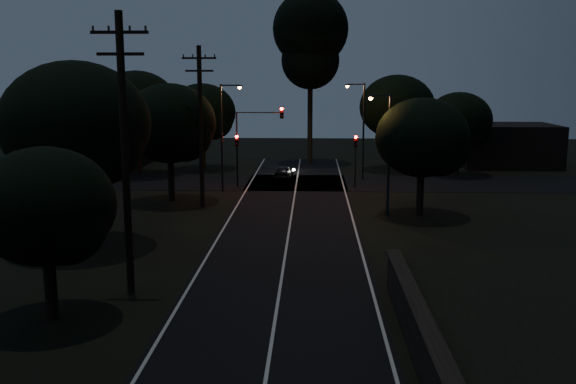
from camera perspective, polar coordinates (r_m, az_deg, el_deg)
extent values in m
cube|color=black|center=(32.67, -0.14, -4.93)|extent=(8.00, 70.00, 0.02)
cube|color=black|center=(52.22, 0.77, 0.84)|extent=(60.00, 8.00, 0.02)
cube|color=beige|center=(32.67, -0.14, -4.90)|extent=(0.12, 70.00, 0.01)
cube|color=beige|center=(33.03, -6.67, -4.80)|extent=(0.12, 70.00, 0.01)
cube|color=beige|center=(32.73, 6.46, -4.94)|extent=(0.12, 70.00, 0.01)
cylinder|color=black|center=(25.75, -14.29, 3.09)|extent=(0.30, 0.30, 11.00)
cube|color=black|center=(25.61, -14.76, 13.57)|extent=(2.20, 0.12, 0.12)
cube|color=black|center=(25.58, -14.68, 11.79)|extent=(1.80, 0.12, 0.12)
cylinder|color=black|center=(42.27, -7.77, 5.67)|extent=(0.30, 0.30, 10.50)
cube|color=black|center=(42.15, -7.92, 11.71)|extent=(2.20, 0.12, 0.12)
cube|color=black|center=(42.14, -7.89, 10.62)|extent=(1.80, 0.12, 0.12)
cylinder|color=black|center=(24.58, -20.34, -7.99)|extent=(0.44, 0.44, 2.30)
ellipsoid|color=black|center=(23.85, -20.79, -1.16)|extent=(4.88, 4.88, 4.15)
sphere|color=black|center=(23.18, -19.23, -2.61)|extent=(2.93, 2.93, 2.93)
cylinder|color=black|center=(34.33, -17.94, -1.76)|extent=(0.44, 0.44, 3.43)
ellipsoid|color=black|center=(33.72, -18.36, 5.73)|extent=(7.41, 7.41, 6.30)
sphere|color=black|center=(32.65, -16.60, 4.38)|extent=(4.44, 4.44, 4.44)
cylinder|color=black|center=(45.15, -10.34, 1.09)|extent=(0.44, 0.44, 3.00)
ellipsoid|color=black|center=(44.70, -10.50, 6.03)|extent=(6.40, 6.40, 5.44)
sphere|color=black|center=(43.90, -9.23, 5.15)|extent=(3.84, 3.84, 3.84)
cylinder|color=black|center=(60.80, -7.56, 3.47)|extent=(0.44, 0.44, 2.92)
ellipsoid|color=black|center=(60.48, -7.64, 7.05)|extent=(6.26, 6.26, 5.32)
sphere|color=black|center=(59.72, -6.69, 6.43)|extent=(3.75, 3.75, 3.75)
cylinder|color=black|center=(57.98, -13.11, 3.19)|extent=(0.44, 0.44, 3.37)
ellipsoid|color=black|center=(57.63, -13.29, 7.48)|extent=(7.10, 7.10, 6.04)
sphere|color=black|center=(56.66, -12.23, 6.76)|extent=(4.26, 4.26, 4.26)
cylinder|color=black|center=(60.40, 9.55, 3.51)|extent=(0.44, 0.44, 3.20)
ellipsoid|color=black|center=(60.06, 9.67, 7.47)|extent=(6.88, 6.88, 5.85)
sphere|color=black|center=(59.58, 10.89, 6.75)|extent=(4.13, 4.13, 4.13)
cylinder|color=black|center=(58.36, 14.79, 2.81)|extent=(0.44, 0.44, 2.67)
ellipsoid|color=black|center=(58.03, 14.95, 6.21)|extent=(5.69, 5.69, 4.84)
sphere|color=black|center=(57.74, 16.02, 5.57)|extent=(3.42, 3.42, 3.42)
cylinder|color=black|center=(40.71, 11.66, -0.16)|extent=(0.44, 0.44, 2.71)
ellipsoid|color=black|center=(40.23, 11.84, 4.77)|extent=(5.75, 5.75, 4.89)
sphere|color=black|center=(39.91, 13.37, 3.83)|extent=(3.45, 3.45, 3.45)
cylinder|color=black|center=(64.62, 1.97, 6.78)|extent=(0.50, 0.50, 9.26)
sphere|color=black|center=(64.66, 2.02, 14.32)|extent=(7.41, 7.41, 7.41)
sphere|color=black|center=(64.52, 2.00, 11.63)|extent=(5.73, 5.73, 5.73)
cube|color=black|center=(65.40, -16.84, 4.25)|extent=(10.00, 8.00, 4.40)
cube|color=black|center=(65.57, 18.83, 3.98)|extent=(9.00, 7.00, 4.00)
cylinder|color=black|center=(50.34, -4.53, 2.28)|extent=(0.12, 0.12, 3.20)
cube|color=black|center=(50.09, -4.57, 4.60)|extent=(0.28, 0.22, 0.90)
sphere|color=#FF0705|center=(49.94, -4.59, 4.93)|extent=(0.22, 0.22, 0.22)
cylinder|color=black|center=(50.10, 5.98, 2.22)|extent=(0.12, 0.12, 3.20)
cube|color=black|center=(49.85, 6.03, 4.55)|extent=(0.28, 0.22, 0.90)
sphere|color=#FF0705|center=(49.69, 6.04, 4.88)|extent=(0.22, 0.22, 0.22)
cylinder|color=black|center=(50.22, -4.55, 3.30)|extent=(0.12, 0.12, 5.00)
cube|color=black|center=(49.63, -0.55, 7.07)|extent=(0.28, 0.22, 0.90)
sphere|color=#FF0705|center=(49.49, -0.56, 7.41)|extent=(0.22, 0.22, 0.22)
cube|color=black|center=(49.75, -2.58, 7.07)|extent=(3.50, 0.08, 0.08)
cylinder|color=black|center=(48.20, -5.92, 4.78)|extent=(0.16, 0.16, 8.00)
cube|color=black|center=(47.89, -5.16, 9.43)|extent=(1.40, 0.10, 0.10)
cube|color=black|center=(47.81, -4.32, 9.38)|extent=(0.35, 0.22, 0.12)
sphere|color=orange|center=(47.81, -4.32, 9.26)|extent=(0.26, 0.26, 0.26)
cylinder|color=black|center=(53.86, 6.72, 5.34)|extent=(0.16, 0.16, 8.00)
cube|color=black|center=(53.62, 6.05, 9.50)|extent=(1.40, 0.10, 0.10)
cube|color=black|center=(53.58, 5.29, 9.46)|extent=(0.35, 0.22, 0.12)
sphere|color=orange|center=(53.58, 5.29, 9.35)|extent=(0.26, 0.26, 0.26)
cylinder|color=black|center=(40.07, 8.96, 3.23)|extent=(0.16, 0.16, 7.50)
cube|color=black|center=(39.73, 8.24, 8.47)|extent=(1.20, 0.10, 0.10)
cube|color=black|center=(39.67, 7.36, 8.42)|extent=(0.35, 0.22, 0.12)
sphere|color=orange|center=(39.68, 7.36, 8.28)|extent=(0.26, 0.26, 0.26)
imported|color=black|center=(54.26, -0.37, 1.78)|extent=(1.72, 3.39, 1.11)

